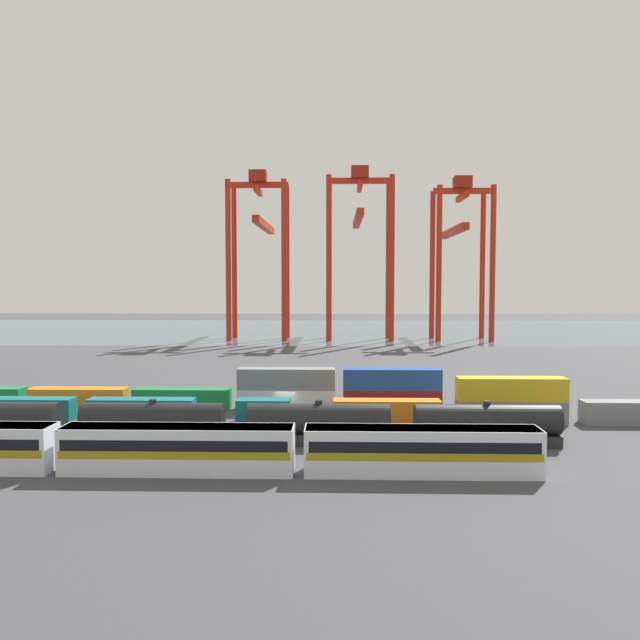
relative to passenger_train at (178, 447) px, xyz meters
name	(u,v)px	position (x,y,z in m)	size (l,w,h in m)	color
ground_plane	(303,368)	(6.93, 63.54, -2.14)	(420.00, 420.00, 0.00)	#424247
harbour_water	(318,330)	(6.93, 159.03, -2.14)	(400.00, 110.00, 0.01)	#475B6B
passenger_train	(178,447)	(0.00, 0.00, 0.00)	(59.65, 3.14, 3.90)	silver
freight_tank_row	(236,423)	(3.25, 9.39, -0.09)	(62.95, 2.89, 4.35)	#232326
shipping_container_0	(21,409)	(-23.08, 18.89, -0.84)	(12.10, 2.44, 2.60)	#146066
shipping_container_1	(142,410)	(-9.11, 18.89, -0.84)	(12.10, 2.44, 2.60)	#146066
shipping_container_2	(263,410)	(4.86, 18.89, -0.84)	(6.04, 2.44, 2.60)	#146066
shipping_container_3	(386,411)	(18.83, 18.89, -0.84)	(12.10, 2.44, 2.60)	orange
shipping_container_4	(511,412)	(32.81, 18.89, -0.84)	(12.10, 2.44, 2.60)	slate
shipping_container_5	(511,389)	(32.81, 18.89, 1.76)	(12.10, 2.44, 2.60)	gold
shipping_container_6	(637,413)	(46.78, 18.89, -0.84)	(12.10, 2.44, 2.60)	slate
shipping_container_8	(79,398)	(-19.30, 25.71, -0.84)	(12.10, 2.44, 2.60)	orange
shipping_container_9	(182,399)	(-6.18, 25.71, -0.84)	(12.10, 2.44, 2.60)	#197538
shipping_container_10	(287,399)	(6.94, 25.71, -0.84)	(12.10, 2.44, 2.60)	silver
shipping_container_11	(286,379)	(6.94, 25.71, 1.76)	(12.10, 2.44, 2.60)	slate
shipping_container_12	(392,400)	(20.07, 25.71, -0.84)	(12.10, 2.44, 2.60)	maroon
shipping_container_13	(392,379)	(20.07, 25.71, 1.76)	(12.10, 2.44, 2.60)	#1C4299
gantry_crane_west	(260,239)	(-8.90, 126.85, 26.55)	(16.99, 40.48, 47.49)	red
gantry_crane_central	(359,235)	(19.68, 126.75, 27.47)	(18.76, 40.37, 48.52)	red
gantry_crane_east	(460,243)	(48.26, 126.31, 25.24)	(16.08, 37.33, 45.58)	red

